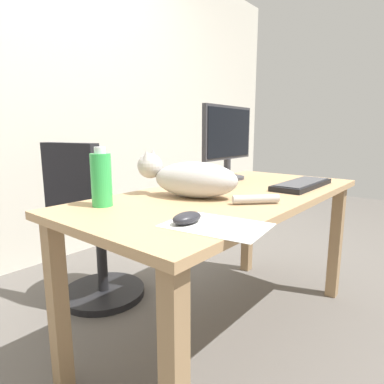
# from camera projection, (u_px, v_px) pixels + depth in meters

# --- Properties ---
(ground_plane) EXTENTS (8.00, 8.00, 0.00)m
(ground_plane) POSITION_uv_depth(u_px,v_px,m) (226.00, 330.00, 1.61)
(ground_plane) COLOR #59544F
(back_wall) EXTENTS (6.00, 0.04, 2.60)m
(back_wall) POSITION_uv_depth(u_px,v_px,m) (50.00, 85.00, 2.34)
(back_wall) COLOR beige
(back_wall) RESTS_ON ground_plane
(desk) EXTENTS (1.52, 0.71, 0.70)m
(desk) POSITION_uv_depth(u_px,v_px,m) (229.00, 212.00, 1.50)
(desk) COLOR tan
(desk) RESTS_ON ground_plane
(office_chair) EXTENTS (0.49, 0.48, 0.92)m
(office_chair) POSITION_uv_depth(u_px,v_px,m) (94.00, 235.00, 1.84)
(office_chair) COLOR black
(office_chair) RESTS_ON ground_plane
(monitor) EXTENTS (0.48, 0.20, 0.41)m
(monitor) POSITION_uv_depth(u_px,v_px,m) (228.00, 140.00, 1.86)
(monitor) COLOR #333338
(monitor) RESTS_ON desk
(keyboard) EXTENTS (0.44, 0.15, 0.03)m
(keyboard) POSITION_uv_depth(u_px,v_px,m) (302.00, 184.00, 1.62)
(keyboard) COLOR black
(keyboard) RESTS_ON desk
(cat) EXTENTS (0.29, 0.59, 0.20)m
(cat) POSITION_uv_depth(u_px,v_px,m) (190.00, 178.00, 1.36)
(cat) COLOR #B2ADA8
(cat) RESTS_ON desk
(computer_mouse) EXTENTS (0.11, 0.06, 0.04)m
(computer_mouse) POSITION_uv_depth(u_px,v_px,m) (187.00, 218.00, 0.97)
(computer_mouse) COLOR #232328
(computer_mouse) RESTS_ON desk
(paper_sheet) EXTENTS (0.25, 0.32, 0.00)m
(paper_sheet) POSITION_uv_depth(u_px,v_px,m) (216.00, 225.00, 0.96)
(paper_sheet) COLOR white
(paper_sheet) RESTS_ON desk
(water_bottle) EXTENTS (0.08, 0.08, 0.22)m
(water_bottle) POSITION_uv_depth(u_px,v_px,m) (101.00, 179.00, 1.19)
(water_bottle) COLOR green
(water_bottle) RESTS_ON desk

